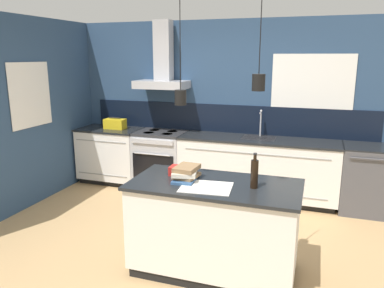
{
  "coord_description": "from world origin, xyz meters",
  "views": [
    {
      "loc": [
        1.34,
        -3.6,
        2.07
      ],
      "look_at": [
        -0.04,
        0.5,
        1.05
      ],
      "focal_mm": 35.0,
      "sensor_mm": 36.0,
      "label": 1
    }
  ],
  "objects_px": {
    "oven_range": "(161,160)",
    "dishwasher": "(364,179)",
    "book_stack": "(186,173)",
    "yellow_toolbox": "(115,124)",
    "red_supply_box": "(180,171)",
    "bottle_on_island": "(254,173)"
  },
  "relations": [
    {
      "from": "red_supply_box",
      "to": "yellow_toolbox",
      "type": "relative_size",
      "value": 0.58
    },
    {
      "from": "oven_range",
      "to": "dishwasher",
      "type": "bearing_deg",
      "value": 0.08
    },
    {
      "from": "oven_range",
      "to": "book_stack",
      "type": "distance_m",
      "value": 2.42
    },
    {
      "from": "bottle_on_island",
      "to": "dishwasher",
      "type": "bearing_deg",
      "value": 61.09
    },
    {
      "from": "oven_range",
      "to": "book_stack",
      "type": "bearing_deg",
      "value": -60.75
    },
    {
      "from": "oven_range",
      "to": "bottle_on_island",
      "type": "height_order",
      "value": "bottle_on_island"
    },
    {
      "from": "dishwasher",
      "to": "yellow_toolbox",
      "type": "relative_size",
      "value": 2.68
    },
    {
      "from": "dishwasher",
      "to": "bottle_on_island",
      "type": "height_order",
      "value": "bottle_on_island"
    },
    {
      "from": "yellow_toolbox",
      "to": "book_stack",
      "type": "bearing_deg",
      "value": -46.54
    },
    {
      "from": "bottle_on_island",
      "to": "book_stack",
      "type": "relative_size",
      "value": 0.95
    },
    {
      "from": "book_stack",
      "to": "red_supply_box",
      "type": "distance_m",
      "value": 0.16
    },
    {
      "from": "dishwasher",
      "to": "red_supply_box",
      "type": "relative_size",
      "value": 4.65
    },
    {
      "from": "book_stack",
      "to": "oven_range",
      "type": "bearing_deg",
      "value": 119.25
    },
    {
      "from": "dishwasher",
      "to": "red_supply_box",
      "type": "height_order",
      "value": "red_supply_box"
    },
    {
      "from": "bottle_on_island",
      "to": "red_supply_box",
      "type": "xyz_separation_m",
      "value": [
        -0.76,
        0.13,
        -0.09
      ]
    },
    {
      "from": "oven_range",
      "to": "dishwasher",
      "type": "relative_size",
      "value": 1.0
    },
    {
      "from": "red_supply_box",
      "to": "bottle_on_island",
      "type": "bearing_deg",
      "value": -9.88
    },
    {
      "from": "oven_range",
      "to": "red_supply_box",
      "type": "xyz_separation_m",
      "value": [
        1.05,
        -1.95,
        0.5
      ]
    },
    {
      "from": "dishwasher",
      "to": "yellow_toolbox",
      "type": "xyz_separation_m",
      "value": [
        -3.77,
        0.0,
        0.54
      ]
    },
    {
      "from": "book_stack",
      "to": "yellow_toolbox",
      "type": "distance_m",
      "value": 2.85
    },
    {
      "from": "bottle_on_island",
      "to": "book_stack",
      "type": "distance_m",
      "value": 0.66
    },
    {
      "from": "yellow_toolbox",
      "to": "dishwasher",
      "type": "bearing_deg",
      "value": -0.0
    }
  ]
}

